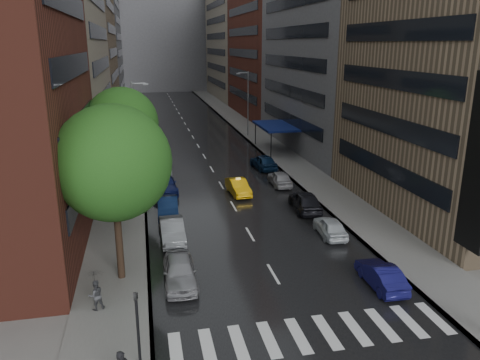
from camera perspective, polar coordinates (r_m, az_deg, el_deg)
name	(u,v)px	position (r m, az deg, el deg)	size (l,w,h in m)	color
ground	(295,311)	(24.50, 6.72, -15.58)	(220.00, 220.00, 0.00)	gray
road	(190,132)	(71.15, -6.11, 5.83)	(14.00, 140.00, 0.01)	black
sidewalk_left	(129,134)	(70.82, -13.40, 5.48)	(4.00, 140.00, 0.15)	gray
sidewalk_right	(248,129)	(72.57, 1.01, 6.18)	(4.00, 140.00, 0.15)	gray
crosswalk	(313,334)	(22.98, 8.87, -18.01)	(13.15, 2.80, 0.01)	silver
buildings_left	(82,22)	(78.88, -18.65, 17.80)	(8.00, 108.00, 38.00)	maroon
buildings_right	(276,29)	(79.44, 4.37, 17.86)	(8.05, 109.10, 36.00)	#937A5B
building_far	(163,31)	(137.83, -9.43, 17.45)	(40.00, 14.00, 32.00)	slate
tree_near	(113,163)	(25.58, -15.24, 2.00)	(6.25, 6.25, 9.96)	#382619
tree_mid	(122,124)	(39.95, -14.19, 6.67)	(5.98, 5.98, 9.53)	#382619
tree_far	(127,116)	(54.74, -13.60, 7.60)	(4.59, 4.59, 7.31)	#382619
taxi	(238,187)	(41.33, -0.22, -0.84)	(1.44, 4.14, 1.36)	#FDB60D
parked_cars_left	(164,184)	(42.32, -9.28, -0.54)	(2.68, 34.50, 1.59)	gray
parked_cars_right	(297,194)	(39.52, 6.94, -1.69)	(2.32, 30.01, 1.61)	#121150
ped_black_umbrella	(95,287)	(24.62, -17.26, -12.32)	(0.96, 0.98, 2.09)	#424347
traffic_light	(138,324)	(19.80, -12.38, -16.72)	(0.18, 0.15, 3.45)	black
street_lamp_left	(135,123)	(50.27, -12.70, 6.79)	(1.74, 0.22, 9.00)	gray
street_lamp_right	(247,102)	(66.75, 0.91, 9.46)	(1.74, 0.22, 9.00)	gray
awning	(275,126)	(57.73, 4.35, 6.57)	(4.00, 8.00, 3.12)	navy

